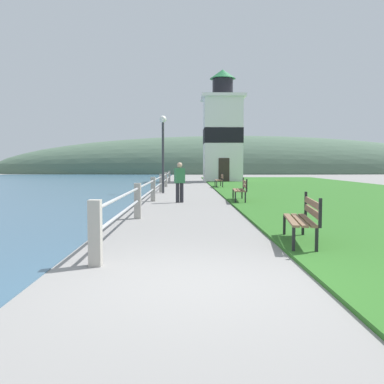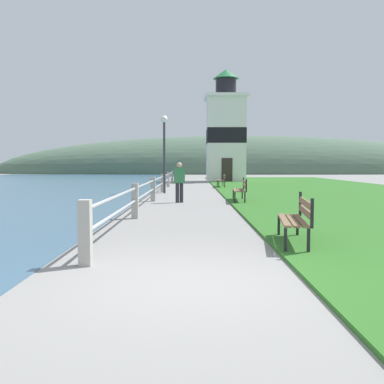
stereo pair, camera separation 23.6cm
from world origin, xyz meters
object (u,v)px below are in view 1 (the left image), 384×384
(lamp_post, at_px, (163,140))
(lighthouse, at_px, (222,133))
(park_bench_near, at_px, (304,216))
(person_strolling, at_px, (180,181))
(park_bench_far, at_px, (220,179))
(park_bench_midway, at_px, (241,188))

(lamp_post, bearing_deg, lighthouse, 74.00)
(park_bench_near, distance_m, person_strolling, 9.15)
(lamp_post, bearing_deg, park_bench_near, -76.73)
(park_bench_far, relative_size, lighthouse, 0.18)
(park_bench_midway, xyz_separation_m, person_strolling, (-2.42, -0.20, 0.31))
(park_bench_near, distance_m, park_bench_far, 19.45)
(park_bench_midway, relative_size, park_bench_far, 1.13)
(lighthouse, height_order, person_strolling, lighthouse)
(lighthouse, relative_size, lamp_post, 2.42)
(person_strolling, relative_size, lamp_post, 0.39)
(lighthouse, xyz_separation_m, lamp_post, (-4.32, -15.05, -1.40))
(park_bench_far, bearing_deg, lighthouse, -95.25)
(park_bench_far, distance_m, lamp_post, 6.62)
(park_bench_far, bearing_deg, person_strolling, 77.53)
(person_strolling, bearing_deg, park_bench_midway, -107.56)
(park_bench_near, bearing_deg, lamp_post, -68.89)
(person_strolling, bearing_deg, park_bench_near, 173.11)
(park_bench_far, distance_m, person_strolling, 10.91)
(park_bench_far, relative_size, person_strolling, 1.12)
(park_bench_midway, bearing_deg, lighthouse, -88.98)
(park_bench_near, relative_size, lighthouse, 0.19)
(park_bench_midway, bearing_deg, park_bench_far, -86.25)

